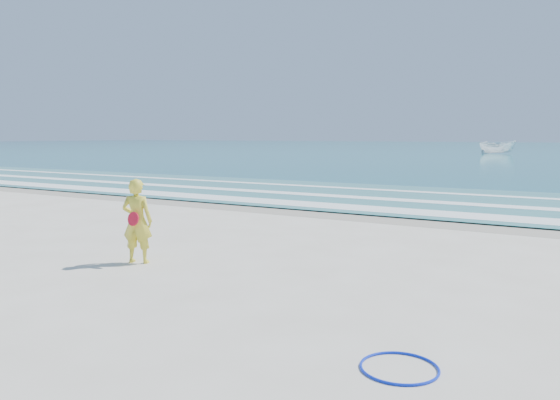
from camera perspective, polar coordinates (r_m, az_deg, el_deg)
The scene contains 10 objects.
ground at distance 10.10m, azimuth -15.52°, elevation -7.71°, with size 400.00×400.00×0.00m, color silver.
wet_sand at distance 17.46m, azimuth 6.17°, elevation -1.43°, with size 400.00×2.40×0.00m, color #B2A893.
ocean at distance 112.02m, azimuth 26.89°, elevation 4.80°, with size 400.00×190.00×0.04m, color #19727F.
shallow at distance 22.07m, azimuth 11.52°, elevation 0.30°, with size 400.00×10.00×0.01m, color #59B7AD.
foam_near at distance 18.64m, azimuth 7.82°, elevation -0.78°, with size 400.00×1.40×0.01m, color white.
foam_mid at distance 21.32m, azimuth 10.82°, elevation 0.11°, with size 400.00×0.90×0.01m, color white.
foam_far at distance 24.44m, azimuth 13.43°, elevation 0.89°, with size 400.00×0.60×0.01m, color white.
hoop at distance 6.23m, azimuth 12.37°, elevation -16.74°, with size 0.85×0.85×0.03m, color #0B27D6.
boat at distance 77.62m, azimuth 21.77°, elevation 5.15°, with size 1.71×4.55×1.76m, color white.
woman at distance 10.97m, azimuth -14.70°, elevation -2.13°, with size 0.70×0.58×1.65m.
Camera 1 is at (7.08, -6.77, 2.49)m, focal length 35.00 mm.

